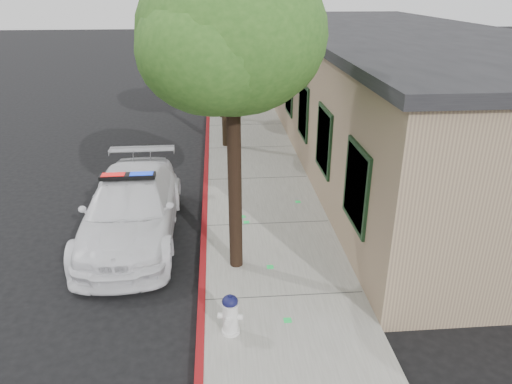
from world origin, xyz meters
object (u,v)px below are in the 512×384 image
(police_car, at_px, (131,208))
(street_tree_far, at_px, (221,32))
(street_tree_near, at_px, (233,42))
(clapboard_building, at_px, (391,91))
(fire_hydrant, at_px, (230,314))
(street_tree_mid, at_px, (223,9))

(police_car, relative_size, street_tree_far, 1.08)
(police_car, relative_size, street_tree_near, 0.86)
(clapboard_building, relative_size, fire_hydrant, 27.39)
(police_car, height_order, street_tree_far, street_tree_far)
(street_tree_near, height_order, street_tree_far, street_tree_near)
(clapboard_building, distance_m, street_tree_mid, 6.53)
(fire_hydrant, bearing_deg, police_car, 131.20)
(police_car, xyz_separation_m, fire_hydrant, (2.21, -3.83, -0.23))
(fire_hydrant, xyz_separation_m, street_tree_mid, (0.19, 10.29, 4.33))
(clapboard_building, bearing_deg, street_tree_near, -127.08)
(street_tree_near, height_order, street_tree_mid, street_tree_mid)
(clapboard_building, bearing_deg, police_car, -143.66)
(police_car, xyz_separation_m, street_tree_near, (2.42, -1.69, 3.94))
(fire_hydrant, height_order, street_tree_near, street_tree_near)
(street_tree_near, bearing_deg, fire_hydrant, -95.52)
(police_car, xyz_separation_m, street_tree_far, (2.37, 10.46, 3.02))
(clapboard_building, distance_m, fire_hydrant, 11.79)
(clapboard_building, relative_size, street_tree_near, 3.42)
(street_tree_mid, bearing_deg, street_tree_far, 90.49)
(fire_hydrant, bearing_deg, street_tree_near, 95.70)
(fire_hydrant, xyz_separation_m, street_tree_near, (0.21, 2.14, 4.17))
(street_tree_mid, distance_m, street_tree_far, 4.14)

